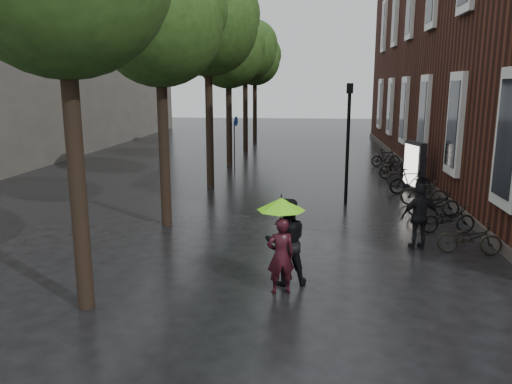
# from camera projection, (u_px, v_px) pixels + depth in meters

# --- Properties ---
(ground) EXTENTS (120.00, 120.00, 0.00)m
(ground) POSITION_uv_depth(u_px,v_px,m) (284.00, 343.00, 8.56)
(ground) COLOR black
(bg_building) EXTENTS (16.00, 30.00, 14.00)m
(bg_building) POSITION_uv_depth(u_px,v_px,m) (7.00, 48.00, 36.67)
(bg_building) COLOR #47423D
(bg_building) RESTS_ON ground
(street_trees) EXTENTS (4.33, 34.03, 8.91)m
(street_trees) POSITION_uv_depth(u_px,v_px,m) (219.00, 41.00, 23.12)
(street_trees) COLOR black
(street_trees) RESTS_ON ground
(person_burgundy) EXTENTS (0.69, 0.55, 1.65)m
(person_burgundy) POSITION_uv_depth(u_px,v_px,m) (281.00, 256.00, 10.48)
(person_burgundy) COLOR black
(person_burgundy) RESTS_ON ground
(person_black) EXTENTS (1.08, 0.91, 1.95)m
(person_black) POSITION_uv_depth(u_px,v_px,m) (286.00, 242.00, 10.94)
(person_black) COLOR black
(person_black) RESTS_ON ground
(lime_umbrella) EXTENTS (1.05, 1.05, 1.55)m
(lime_umbrella) POSITION_uv_depth(u_px,v_px,m) (281.00, 204.00, 10.62)
(lime_umbrella) COLOR black
(lime_umbrella) RESTS_ON ground
(pedestrian_walking) EXTENTS (1.12, 0.67, 1.78)m
(pedestrian_walking) POSITION_uv_depth(u_px,v_px,m) (420.00, 217.00, 13.36)
(pedestrian_walking) COLOR black
(pedestrian_walking) RESTS_ON ground
(parked_bicycles) EXTENTS (1.98, 15.17, 1.04)m
(parked_bicycles) POSITION_uv_depth(u_px,v_px,m) (414.00, 184.00, 19.88)
(parked_bicycles) COLOR black
(parked_bicycles) RESTS_ON ground
(ad_lightbox) EXTENTS (0.31, 1.36, 2.06)m
(ad_lightbox) POSITION_uv_depth(u_px,v_px,m) (414.00, 166.00, 20.78)
(ad_lightbox) COLOR black
(ad_lightbox) RESTS_ON ground
(lamp_post) EXTENTS (0.23, 0.23, 4.41)m
(lamp_post) POSITION_uv_depth(u_px,v_px,m) (348.00, 132.00, 18.08)
(lamp_post) COLOR black
(lamp_post) RESTS_ON ground
(cycle_sign) EXTENTS (0.14, 0.50, 2.73)m
(cycle_sign) POSITION_uv_depth(u_px,v_px,m) (235.00, 134.00, 26.42)
(cycle_sign) COLOR #262628
(cycle_sign) RESTS_ON ground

